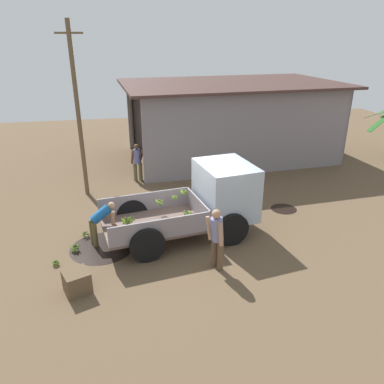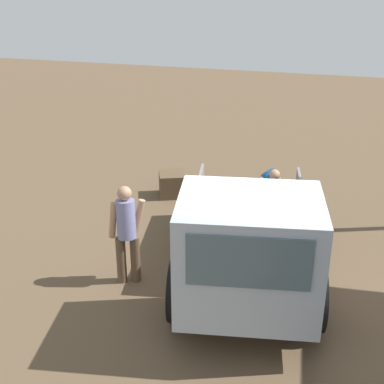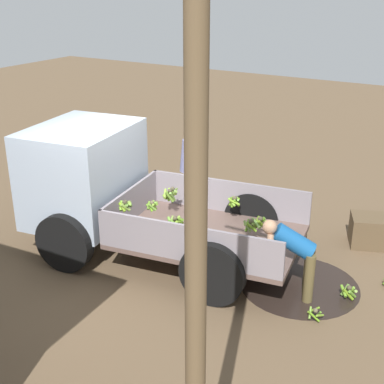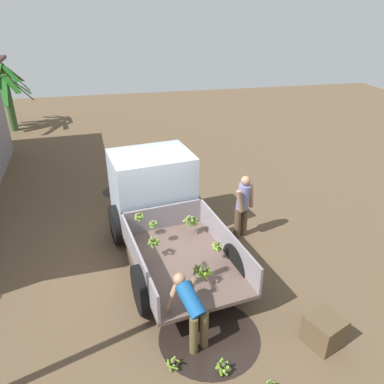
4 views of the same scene
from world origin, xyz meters
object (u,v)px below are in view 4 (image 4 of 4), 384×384
object	(u,v)px
banana_bunch_on_ground_0	(173,363)
banana_bunch_on_ground_2	(223,367)
person_foreground_visitor	(243,204)
cargo_truck	(157,198)
person_worker_loading	(191,308)
wooden_crate_0	(324,330)

from	to	relation	value
banana_bunch_on_ground_0	banana_bunch_on_ground_2	distance (m)	0.82
banana_bunch_on_ground_0	person_foreground_visitor	bearing A→B (deg)	-34.27
cargo_truck	person_foreground_visitor	distance (m)	2.11
person_worker_loading	wooden_crate_0	size ratio (longest dim) A/B	2.13
banana_bunch_on_ground_2	person_foreground_visitor	bearing A→B (deg)	-23.10
cargo_truck	banana_bunch_on_ground_2	size ratio (longest dim) A/B	17.06
wooden_crate_0	person_worker_loading	bearing A→B (deg)	76.37
person_worker_loading	banana_bunch_on_ground_2	bearing A→B (deg)	-175.72
cargo_truck	wooden_crate_0	bearing A→B (deg)	-157.61
banana_bunch_on_ground_0	banana_bunch_on_ground_2	size ratio (longest dim) A/B	0.85
person_worker_loading	banana_bunch_on_ground_2	distance (m)	1.05
banana_bunch_on_ground_0	wooden_crate_0	xyz separation A→B (m)	(-0.03, -2.68, 0.15)
cargo_truck	person_worker_loading	xyz separation A→B (m)	(-3.38, -0.11, -0.39)
cargo_truck	person_worker_loading	bearing A→B (deg)	173.15
person_foreground_visitor	cargo_truck	bearing A→B (deg)	-125.88
banana_bunch_on_ground_2	wooden_crate_0	distance (m)	1.91
cargo_truck	banana_bunch_on_ground_0	bearing A→B (deg)	166.75
cargo_truck	banana_bunch_on_ground_0	world-z (taller)	cargo_truck
person_foreground_visitor	banana_bunch_on_ground_2	xyz separation A→B (m)	(-3.74, 1.59, -0.83)
person_foreground_visitor	wooden_crate_0	size ratio (longest dim) A/B	3.00
banana_bunch_on_ground_2	wooden_crate_0	size ratio (longest dim) A/B	0.49
person_foreground_visitor	banana_bunch_on_ground_2	bearing A→B (deg)	-47.88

